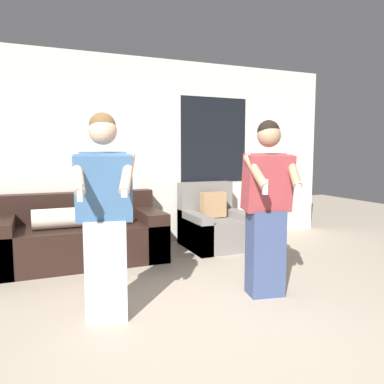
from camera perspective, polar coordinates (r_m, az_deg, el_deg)
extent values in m
plane|color=tan|center=(3.04, 7.66, -20.73)|extent=(14.00, 14.00, 0.00)
cube|color=silver|center=(5.48, -8.08, 5.90)|extent=(6.26, 0.06, 2.70)
cube|color=black|center=(5.86, 3.36, 7.93)|extent=(1.10, 0.01, 1.30)
cube|color=black|center=(4.89, -16.58, -7.52)|extent=(2.03, 0.98, 0.47)
cube|color=black|center=(5.19, -17.17, -2.07)|extent=(2.03, 0.22, 0.37)
cube|color=black|center=(4.87, -26.96, -7.16)|extent=(0.28, 0.98, 0.61)
cube|color=black|center=(5.04, -6.62, -6.09)|extent=(0.28, 0.98, 0.61)
cylinder|color=beige|center=(4.71, -16.56, -3.67)|extent=(1.10, 0.24, 0.24)
cube|color=slate|center=(5.40, 3.54, -6.25)|extent=(0.83, 0.89, 0.42)
cube|color=slate|center=(5.63, 2.01, -0.99)|extent=(0.83, 0.20, 0.50)
cube|color=slate|center=(5.26, 0.37, -6.02)|extent=(0.18, 0.89, 0.52)
cube|color=slate|center=(5.54, 6.56, -5.44)|extent=(0.18, 0.89, 0.52)
cube|color=#A87F56|center=(5.39, 3.26, -1.93)|extent=(0.36, 0.14, 0.36)
cube|color=#B2B2B7|center=(3.20, -12.90, -11.39)|extent=(0.37, 0.30, 0.83)
cube|color=#3D6693|center=(3.04, -13.23, 0.75)|extent=(0.49, 0.39, 0.56)
sphere|color=#DBAD8E|center=(3.02, -13.45, 9.06)|extent=(0.22, 0.22, 0.22)
sphere|color=brown|center=(3.03, -13.50, 9.77)|extent=(0.21, 0.21, 0.21)
cylinder|color=#DBAD8E|center=(2.90, -17.02, 2.72)|extent=(0.09, 0.36, 0.31)
cube|color=white|center=(2.76, -16.72, -0.07)|extent=(0.04, 0.04, 0.13)
cylinder|color=#DBAD8E|center=(2.88, -9.82, 2.88)|extent=(0.21, 0.36, 0.31)
cube|color=white|center=(2.74, -10.31, 0.06)|extent=(0.05, 0.04, 0.08)
cube|color=#384770|center=(3.69, 11.09, -9.05)|extent=(0.36, 0.30, 0.82)
cube|color=#99383D|center=(3.56, 11.44, 1.40)|extent=(0.48, 0.36, 0.55)
sphere|color=#A37A5B|center=(3.54, 11.66, 8.43)|extent=(0.22, 0.22, 0.22)
sphere|color=black|center=(3.55, 11.58, 9.04)|extent=(0.21, 0.21, 0.21)
cylinder|color=#A37A5B|center=(3.34, 9.69, 3.14)|extent=(0.08, 0.36, 0.31)
cube|color=white|center=(3.22, 11.08, 0.77)|extent=(0.04, 0.04, 0.13)
cylinder|color=#A37A5B|center=(3.49, 15.14, 3.14)|extent=(0.20, 0.36, 0.31)
cube|color=white|center=(3.35, 15.83, 0.86)|extent=(0.05, 0.04, 0.08)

